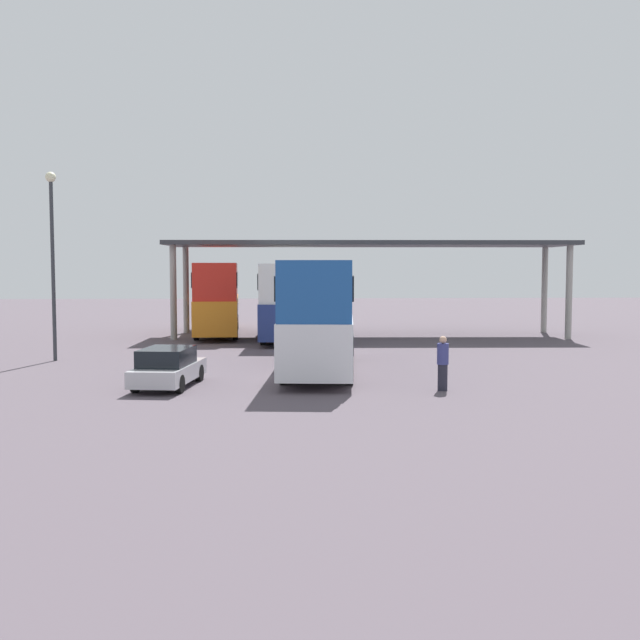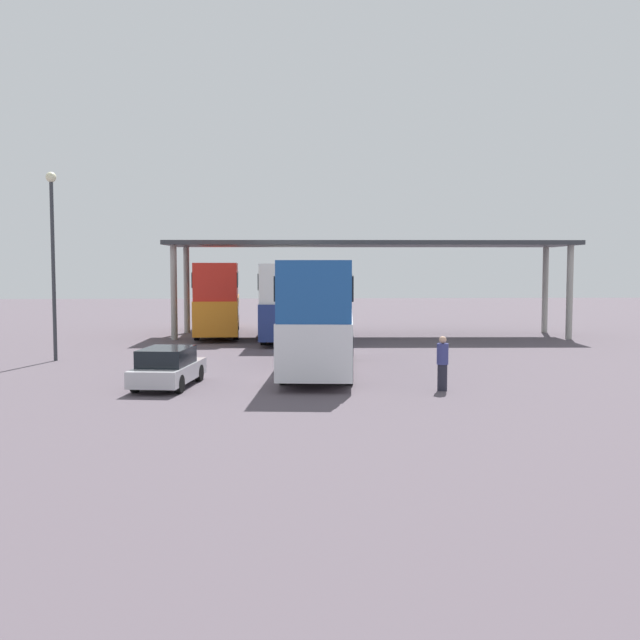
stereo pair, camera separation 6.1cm
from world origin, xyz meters
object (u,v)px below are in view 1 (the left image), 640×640
object	(u,v)px
double_decker_main	(320,311)
lamppost_tall	(52,243)
parked_hatchback	(168,367)
double_decker_near_canopy	(218,296)
double_decker_mid_row	(288,298)
pedestrian_waiting	(443,363)

from	to	relation	value
double_decker_main	lamppost_tall	size ratio (longest dim) A/B	1.36
double_decker_main	lamppost_tall	xyz separation A→B (m)	(-11.33, 3.75, 2.74)
parked_hatchback	double_decker_near_canopy	size ratio (longest dim) A/B	0.37
parked_hatchback	lamppost_tall	bearing A→B (deg)	47.21
double_decker_mid_row	parked_hatchback	bearing A→B (deg)	168.85
double_decker_main	double_decker_mid_row	bearing A→B (deg)	10.16
double_decker_near_canopy	pedestrian_waiting	bearing A→B (deg)	-159.47
double_decker_main	double_decker_mid_row	world-z (taller)	double_decker_main
double_decker_main	parked_hatchback	distance (m)	6.72
double_decker_near_canopy	lamppost_tall	bearing A→B (deg)	150.96
parked_hatchback	double_decker_mid_row	size ratio (longest dim) A/B	0.38
double_decker_near_canopy	lamppost_tall	size ratio (longest dim) A/B	1.40
pedestrian_waiting	double_decker_main	bearing A→B (deg)	175.95
double_decker_main	double_decker_mid_row	xyz separation A→B (m)	(-1.09, 13.15, -0.02)
double_decker_main	lamppost_tall	world-z (taller)	lamppost_tall
double_decker_near_canopy	pedestrian_waiting	xyz separation A→B (m)	(9.04, -20.94, -1.45)
parked_hatchback	double_decker_mid_row	bearing A→B (deg)	-5.88
double_decker_main	pedestrian_waiting	world-z (taller)	double_decker_main
lamppost_tall	pedestrian_waiting	distance (m)	17.89
double_decker_main	double_decker_near_canopy	xyz separation A→B (m)	(-5.27, 16.04, 0.01)
double_decker_mid_row	lamppost_tall	xyz separation A→B (m)	(-10.24, -9.41, 2.76)
double_decker_near_canopy	parked_hatchback	bearing A→B (deg)	176.90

